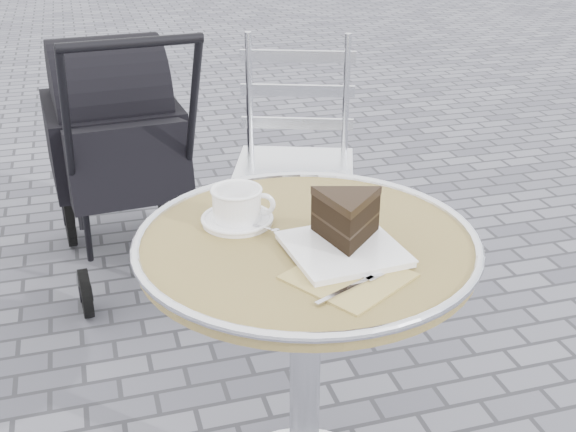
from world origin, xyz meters
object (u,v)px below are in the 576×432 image
object	(u,v)px
cafe_table	(306,306)
bistro_chair	(296,135)
baby_stroller	(119,155)
cake_plate_set	(346,224)
cappuccino_set	(238,208)

from	to	relation	value
cafe_table	bistro_chair	size ratio (longest dim) A/B	0.81
bistro_chair	baby_stroller	xyz separation A→B (m)	(-0.61, 0.29, -0.11)
cake_plate_set	baby_stroller	bearing A→B (deg)	99.98
bistro_chair	cafe_table	bearing A→B (deg)	-85.35
cappuccino_set	baby_stroller	size ratio (longest dim) A/B	0.17
cafe_table	cappuccino_set	size ratio (longest dim) A/B	4.43
bistro_chair	baby_stroller	bearing A→B (deg)	175.21
cafe_table	cake_plate_set	distance (m)	0.23
cake_plate_set	cafe_table	bearing A→B (deg)	132.07
cappuccino_set	cake_plate_set	xyz separation A→B (m)	(0.18, -0.18, 0.02)
cake_plate_set	baby_stroller	xyz separation A→B (m)	(-0.37, 1.43, -0.33)
cake_plate_set	bistro_chair	bearing A→B (deg)	73.52
bistro_chair	baby_stroller	size ratio (longest dim) A/B	0.91
bistro_chair	baby_stroller	world-z (taller)	baby_stroller
cappuccino_set	cake_plate_set	size ratio (longest dim) A/B	0.48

